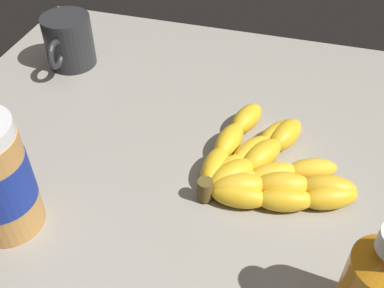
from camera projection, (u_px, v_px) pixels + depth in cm
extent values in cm
cube|color=gray|center=(195.00, 159.00, 66.76)|extent=(82.53, 71.17, 4.47)
ellipsoid|color=gold|center=(239.00, 196.00, 56.49)|extent=(7.40, 3.66, 3.07)
ellipsoid|color=gold|center=(285.00, 200.00, 56.04)|extent=(7.71, 4.80, 3.07)
ellipsoid|color=gold|center=(330.00, 198.00, 56.31)|extent=(7.79, 5.79, 3.07)
ellipsoid|color=gold|center=(239.00, 187.00, 57.33)|extent=(7.93, 6.01, 3.53)
ellipsoid|color=gold|center=(283.00, 185.00, 57.53)|extent=(7.78, 5.22, 3.53)
ellipsoid|color=gold|center=(328.00, 188.00, 57.14)|extent=(7.48, 4.34, 3.53)
ellipsoid|color=gold|center=(235.00, 182.00, 58.21)|extent=(7.20, 6.44, 3.04)
ellipsoid|color=gold|center=(273.00, 174.00, 59.33)|extent=(7.35, 5.89, 3.04)
ellipsoid|color=gold|center=(312.00, 170.00, 59.92)|extent=(7.36, 5.22, 3.04)
ellipsoid|color=gold|center=(232.00, 175.00, 58.88)|extent=(7.16, 7.82, 3.50)
ellipsoid|color=gold|center=(262.00, 155.00, 61.59)|extent=(6.62, 7.97, 3.50)
ellipsoid|color=gold|center=(285.00, 135.00, 64.72)|extent=(5.96, 7.97, 3.50)
ellipsoid|color=gold|center=(225.00, 172.00, 59.60)|extent=(5.62, 7.75, 3.05)
ellipsoid|color=gold|center=(251.00, 150.00, 62.68)|extent=(6.22, 7.69, 3.05)
ellipsoid|color=gold|center=(279.00, 133.00, 65.38)|extent=(6.74, 7.52, 3.05)
ellipsoid|color=gold|center=(215.00, 167.00, 60.06)|extent=(3.69, 7.28, 3.34)
ellipsoid|color=gold|center=(229.00, 141.00, 63.92)|extent=(4.62, 7.63, 3.34)
ellipsoid|color=gold|center=(246.00, 119.00, 67.51)|extent=(5.47, 7.83, 3.34)
cylinder|color=brown|center=(205.00, 190.00, 56.94)|extent=(2.00, 2.00, 3.00)
cylinder|color=#262628|center=(69.00, 41.00, 78.92)|extent=(8.41, 8.41, 9.00)
torus|color=#262628|center=(56.00, 55.00, 74.71)|extent=(1.42, 5.03, 4.96)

